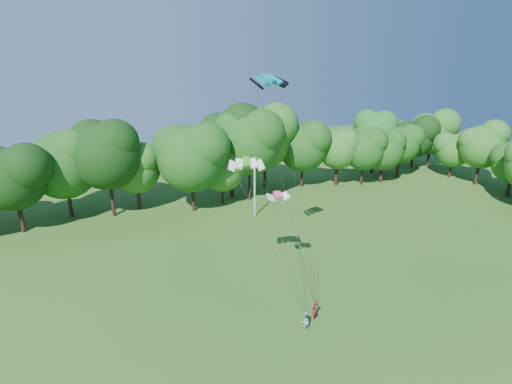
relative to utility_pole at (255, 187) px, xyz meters
name	(u,v)px	position (x,y,z in m)	size (l,w,h in m)	color
ground	(354,382)	(-5.47, -28.30, -4.11)	(160.00, 160.00, 0.00)	#204B14
utility_pole	(255,187)	(0.00, 0.00, 0.00)	(1.52, 0.66, 7.98)	silver
kite_flyer_left	(315,310)	(-4.35, -21.61, -3.25)	(0.62, 0.41, 1.71)	maroon
kite_flyer_right	(305,321)	(-5.70, -22.38, -3.32)	(0.77, 0.60, 1.59)	#99BAD5
kite_teal	(268,78)	(-5.34, -14.73, 14.45)	(3.42, 2.26, 0.70)	#048395
kite_green	(246,161)	(-8.24, -16.86, 8.42)	(2.98, 2.03, 0.53)	green
kite_pink	(278,194)	(-5.20, -16.51, 5.14)	(1.99, 1.16, 0.34)	#EB418F
tree_back_center	(231,139)	(0.00, 8.36, 4.60)	(9.58, 9.58, 13.94)	#312313
tree_back_east	(375,130)	(27.25, 9.68, 3.60)	(8.49, 8.49, 12.35)	#2E2212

